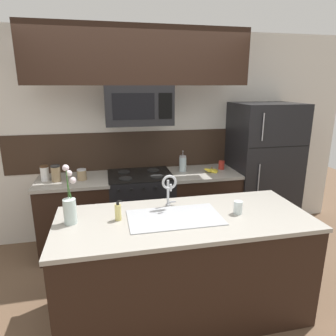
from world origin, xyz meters
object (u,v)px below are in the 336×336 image
stove_range (141,210)px  french_press (183,164)px  sink_faucet (169,186)px  storage_jar_medium (56,173)px  microwave (138,105)px  storage_jar_tall (45,173)px  dish_soap_bottle (118,212)px  drinking_glass (238,207)px  refrigerator (261,170)px  flower_vase (70,208)px  banana_bunch (212,171)px  coffee_tin (221,165)px  storage_jar_short (82,175)px

stove_range → french_press: size_ratio=3.48×
sink_faucet → storage_jar_medium: bearing=137.2°
microwave → storage_jar_tall: 1.31m
stove_range → sink_faucet: (0.13, -1.03, 0.65)m
dish_soap_bottle → drinking_glass: bearing=-5.0°
storage_jar_tall → sink_faucet: 1.61m
refrigerator → french_press: 1.08m
french_press → drinking_glass: size_ratio=2.44×
refrigerator → flower_vase: size_ratio=3.77×
drinking_glass → flower_vase: (-1.36, 0.11, 0.07)m
stove_range → french_press: (0.55, 0.06, 0.55)m
microwave → banana_bunch: size_ratio=3.91×
storage_jar_medium → drinking_glass: bearing=-37.6°
banana_bunch → french_press: (-0.34, 0.12, 0.08)m
storage_jar_medium → coffee_tin: 2.01m
microwave → banana_bunch: (0.89, -0.04, -0.81)m
french_press → sink_faucet: sink_faucet is taller
storage_jar_medium → dish_soap_bottle: storage_jar_medium is taller
microwave → storage_jar_tall: bearing=177.6°
storage_jar_short → refrigerator: bearing=1.4°
storage_jar_tall → flower_vase: size_ratio=0.38×
storage_jar_medium → french_press: (1.49, 0.09, 0.01)m
banana_bunch → drinking_glass: drinking_glass is taller
stove_range → microwave: 1.28m
storage_jar_tall → banana_bunch: (1.96, -0.08, -0.07)m
coffee_tin → drinking_glass: 1.38m
french_press → dish_soap_bottle: size_ratio=1.62×
banana_bunch → flower_vase: bearing=-144.9°
microwave → drinking_glass: (0.67, -1.26, -0.77)m
refrigerator → storage_jar_short: size_ratio=13.91×
microwave → flower_vase: (-0.69, -1.15, -0.70)m
storage_jar_tall → flower_vase: 1.25m
stove_range → drinking_glass: bearing=-62.3°
drinking_glass → flower_vase: size_ratio=0.24×
coffee_tin → storage_jar_medium: bearing=-177.7°
banana_bunch → sink_faucet: (-0.76, -0.97, 0.18)m
microwave → banana_bunch: bearing=-2.5°
storage_jar_medium → french_press: french_press is taller
storage_jar_medium → coffee_tin: size_ratio=1.69×
storage_jar_medium → storage_jar_short: 0.28m
microwave → storage_jar_short: 1.02m
microwave → storage_jar_short: microwave is taller
storage_jar_tall → storage_jar_medium: 0.14m
microwave → refrigerator: size_ratio=0.43×
microwave → refrigerator: (1.61, 0.04, -0.87)m
storage_jar_medium → drinking_glass: size_ratio=1.70×
stove_range → refrigerator: bearing=0.7°
refrigerator → french_press: refrigerator is taller
storage_jar_medium → sink_faucet: sink_faucet is taller
coffee_tin → drinking_glass: same height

